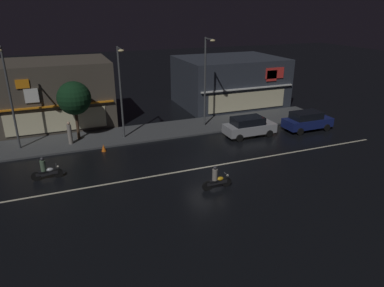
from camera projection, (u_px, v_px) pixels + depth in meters
name	position (u px, v px, depth m)	size (l,w,h in m)	color
ground_plane	(206.00, 167.00, 23.60)	(140.00, 140.00, 0.00)	black
lane_divider_stripe	(206.00, 167.00, 23.60)	(28.79, 0.16, 0.01)	beige
sidewalk_far	(169.00, 130.00, 30.64)	(30.31, 4.30, 0.14)	#424447
storefront_left_block	(53.00, 93.00, 31.41)	(10.04, 7.23, 5.80)	#4C443A
storefront_center_block	(229.00, 81.00, 38.33)	(10.83, 8.51, 5.12)	#2D333D
streetlamp_west	(9.00, 91.00, 24.67)	(0.44, 1.64, 7.56)	#47494C
streetlamp_mid	(121.00, 86.00, 26.96)	(0.44, 1.64, 7.28)	#47494C
streetlamp_east	(206.00, 76.00, 29.77)	(0.44, 1.64, 7.71)	#47494C
pedestrian_on_sidewalk	(70.00, 134.00, 27.00)	(0.33, 0.33, 1.81)	gray
street_tree	(74.00, 98.00, 27.20)	(2.63, 2.63, 4.69)	#473323
parked_car_near_kerb	(249.00, 126.00, 29.02)	(4.30, 1.98, 1.67)	#9EA0A5
parked_car_trailing	(307.00, 121.00, 30.50)	(4.30, 1.98, 1.67)	navy
motorcycle_lead	(216.00, 179.00, 20.57)	(1.90, 0.60, 1.52)	black
motorcycle_following	(45.00, 170.00, 21.73)	(1.90, 0.60, 1.52)	black
traffic_cone	(104.00, 148.00, 26.13)	(0.36, 0.36, 0.55)	orange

